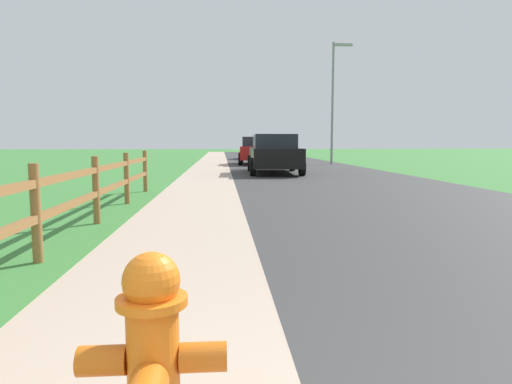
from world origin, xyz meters
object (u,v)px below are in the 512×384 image
at_px(fire_hydrant, 153,360).
at_px(parked_car_red, 256,150).
at_px(parked_car_blue, 257,149).
at_px(street_lamp, 334,93).
at_px(parked_suv_black, 274,154).

relative_size(fire_hydrant, parked_car_red, 0.20).
relative_size(parked_car_blue, street_lamp, 0.68).
bearing_deg(parked_car_red, parked_car_blue, 85.44).
xyz_separation_m(fire_hydrant, parked_suv_black, (2.53, 17.47, 0.38)).
relative_size(parked_car_red, street_lamp, 0.64).
height_order(fire_hydrant, parked_car_red, parked_car_red).
height_order(fire_hydrant, street_lamp, street_lamp).
bearing_deg(parked_suv_black, parked_car_blue, 88.11).
xyz_separation_m(fire_hydrant, parked_car_red, (2.39, 25.34, 0.37)).
bearing_deg(fire_hydrant, parked_car_blue, 84.82).
relative_size(parked_car_red, parked_car_blue, 0.95).
bearing_deg(parked_car_blue, parked_suv_black, -91.89).
relative_size(parked_suv_black, parked_car_blue, 1.05).
distance_m(fire_hydrant, parked_car_red, 25.45).
relative_size(fire_hydrant, street_lamp, 0.13).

